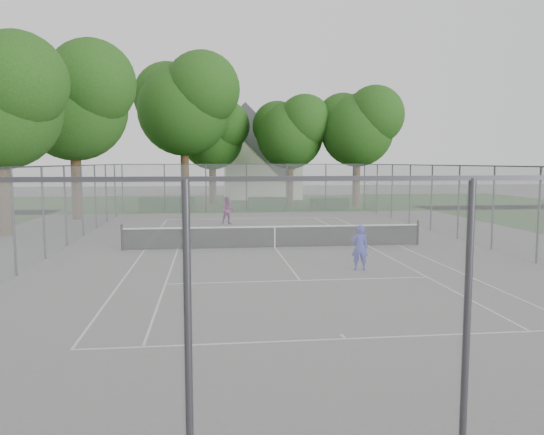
{
  "coord_description": "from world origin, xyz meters",
  "views": [
    {
      "loc": [
        -2.77,
        -22.32,
        3.67
      ],
      "look_at": [
        0.0,
        1.0,
        1.2
      ],
      "focal_mm": 35.0,
      "sensor_mm": 36.0,
      "label": 1
    }
  ],
  "objects": [
    {
      "name": "ground",
      "position": [
        0.0,
        0.0,
        0.0
      ],
      "size": [
        120.0,
        120.0,
        0.0
      ],
      "primitive_type": "plane",
      "color": "slate",
      "rests_on": "ground"
    },
    {
      "name": "grass_far",
      "position": [
        0.0,
        26.0,
        0.0
      ],
      "size": [
        60.0,
        20.0,
        0.0
      ],
      "primitive_type": "cube",
      "color": "#204A15",
      "rests_on": "ground"
    },
    {
      "name": "court_markings",
      "position": [
        0.0,
        0.0,
        0.01
      ],
      "size": [
        11.03,
        23.83,
        0.01
      ],
      "color": "silver",
      "rests_on": "ground"
    },
    {
      "name": "tennis_net",
      "position": [
        0.0,
        0.0,
        0.51
      ],
      "size": [
        12.87,
        0.1,
        1.1
      ],
      "color": "black",
      "rests_on": "ground"
    },
    {
      "name": "perimeter_fence",
      "position": [
        0.0,
        0.0,
        1.81
      ],
      "size": [
        18.08,
        34.08,
        3.52
      ],
      "color": "#38383D",
      "rests_on": "ground"
    },
    {
      "name": "tree_far_left",
      "position": [
        -4.62,
        21.81,
        8.54
      ],
      "size": [
        8.65,
        7.89,
        12.43
      ],
      "color": "#3D2916",
      "rests_on": "ground"
    },
    {
      "name": "tree_far_midleft",
      "position": [
        -2.38,
        24.64,
        6.14
      ],
      "size": [
        6.22,
        5.68,
        8.94
      ],
      "color": "#3D2916",
      "rests_on": "ground"
    },
    {
      "name": "tree_far_midright",
      "position": [
        4.04,
        21.7,
        6.31
      ],
      "size": [
        6.39,
        5.83,
        9.18
      ],
      "color": "#3D2916",
      "rests_on": "ground"
    },
    {
      "name": "tree_far_right",
      "position": [
        9.38,
        20.22,
        6.72
      ],
      "size": [
        6.8,
        6.21,
        9.78
      ],
      "color": "#3D2916",
      "rests_on": "ground"
    },
    {
      "name": "tree_side_back",
      "position": [
        -11.1,
        12.78,
        7.67
      ],
      "size": [
        7.76,
        7.09,
        11.16
      ],
      "color": "#3D2916",
      "rests_on": "ground"
    },
    {
      "name": "tree_side_front",
      "position": [
        -12.84,
        5.29,
        6.75
      ],
      "size": [
        6.84,
        6.24,
        9.83
      ],
      "color": "#3D2916",
      "rests_on": "ground"
    },
    {
      "name": "hedge_left",
      "position": [
        -5.91,
        18.14,
        0.52
      ],
      "size": [
        4.14,
        1.24,
        1.04
      ],
      "primitive_type": "cube",
      "color": "#144115",
      "rests_on": "ground"
    },
    {
      "name": "hedge_mid",
      "position": [
        1.73,
        18.06,
        0.48
      ],
      "size": [
        3.07,
        0.88,
        0.97
      ],
      "primitive_type": "cube",
      "color": "#144115",
      "rests_on": "ground"
    },
    {
      "name": "hedge_right",
      "position": [
        6.54,
        17.91,
        0.43
      ],
      "size": [
        2.87,
        1.05,
        0.86
      ],
      "primitive_type": "cube",
      "color": "#144115",
      "rests_on": "ground"
    },
    {
      "name": "house",
      "position": [
        2.55,
        31.23,
        3.74
      ],
      "size": [
        7.47,
        5.79,
        9.3
      ],
      "color": "white",
      "rests_on": "ground"
    },
    {
      "name": "girl_player",
      "position": [
        2.29,
        -5.01,
        0.78
      ],
      "size": [
        0.61,
        0.44,
        1.55
      ],
      "primitive_type": "imported",
      "rotation": [
        0.0,
        0.0,
        3.01
      ],
      "color": "#3137B8",
      "rests_on": "ground"
    },
    {
      "name": "woman_player",
      "position": [
        -1.69,
        8.87,
        0.82
      ],
      "size": [
        0.84,
        0.68,
        1.64
      ],
      "primitive_type": "imported",
      "rotation": [
        0.0,
        0.0,
        0.08
      ],
      "color": "#7F2A6E",
      "rests_on": "ground"
    }
  ]
}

